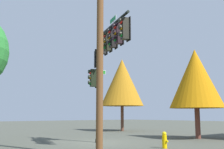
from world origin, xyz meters
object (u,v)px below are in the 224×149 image
tree_near (196,78)px  tree_mid (122,82)px  utility_pole (100,46)px  fire_hydrant (164,140)px  signal_pole_assembly (105,54)px

tree_near → tree_mid: bearing=168.5°
utility_pole → fire_hydrant: 5.95m
utility_pole → tree_mid: bearing=135.2°
signal_pole_assembly → fire_hydrant: 5.92m
signal_pole_assembly → utility_pole: size_ratio=0.81×
fire_hydrant → utility_pole: bearing=-88.2°
signal_pole_assembly → fire_hydrant: signal_pole_assembly is taller
utility_pole → tree_near: utility_pole is taller
utility_pole → fire_hydrant: bearing=91.8°
utility_pole → tree_mid: size_ratio=1.17×
utility_pole → tree_near: size_ratio=1.38×
tree_near → signal_pole_assembly: bearing=-98.0°
signal_pole_assembly → tree_near: 7.66m
utility_pole → tree_mid: utility_pole is taller
tree_near → utility_pole: bearing=-78.0°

